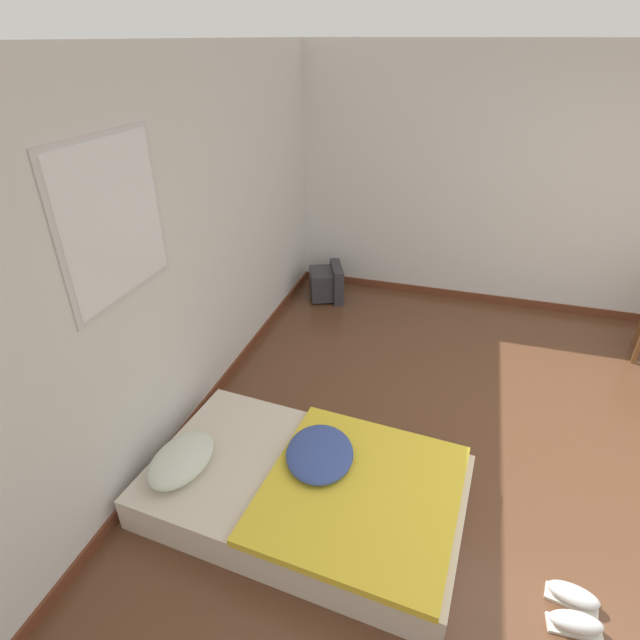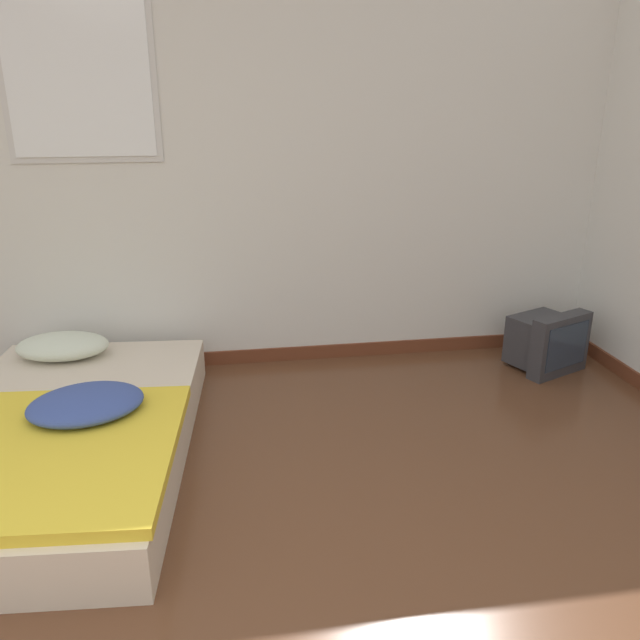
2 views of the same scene
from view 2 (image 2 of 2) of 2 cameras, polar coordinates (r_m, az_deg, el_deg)
name	(u,v)px [view 2 (image 2 of 2)]	position (r m, az deg, el deg)	size (l,w,h in m)	color
wall_back	(180,164)	(3.91, -12.70, 13.75)	(7.75, 0.08, 2.60)	silver
mattress_bed	(61,435)	(3.25, -22.58, -9.66)	(1.31, 2.02, 0.38)	beige
crt_tv	(546,341)	(4.26, 19.98, -1.85)	(0.51, 0.48, 0.39)	#333338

